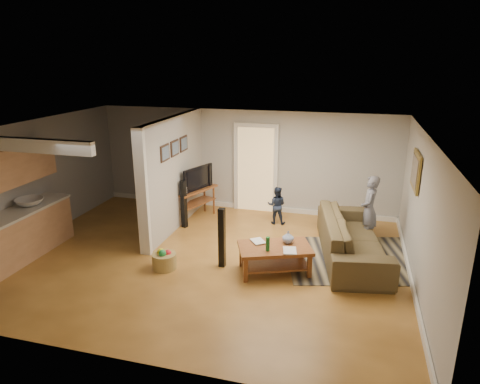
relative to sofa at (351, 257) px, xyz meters
name	(u,v)px	position (x,y,z in m)	size (l,w,h in m)	color
ground	(206,259)	(-2.70, -0.83, 0.00)	(7.50, 7.50, 0.00)	brown
room_shell	(160,176)	(-3.77, -0.40, 1.46)	(7.54, 6.02, 2.52)	#B8B6B1
area_rug	(361,259)	(0.19, -0.06, 0.01)	(2.81, 2.05, 0.01)	black
sofa	(351,257)	(0.00, 0.00, 0.00)	(2.76, 1.08, 0.81)	#4B3B25
coffee_table	(276,252)	(-1.31, -0.97, 0.39)	(1.46, 1.16, 0.75)	#602E16
tv_console	(195,192)	(-3.64, 1.14, 0.68)	(0.84, 1.27, 1.02)	#602E16
speaker_left	(222,238)	(-2.30, -1.03, 0.57)	(0.11, 0.11, 1.14)	black
speaker_right	(184,204)	(-3.70, 0.57, 0.55)	(0.11, 0.11, 1.10)	black
toy_basket	(164,260)	(-3.30, -1.38, 0.16)	(0.44, 0.44, 0.40)	olive
child	(366,241)	(0.30, 0.84, 0.00)	(0.52, 0.34, 1.43)	slate
toddler	(276,223)	(-1.72, 1.34, 0.00)	(0.43, 0.34, 0.89)	#1E2940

